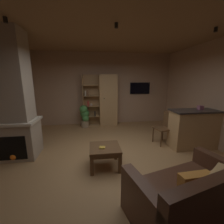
% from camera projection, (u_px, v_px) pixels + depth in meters
% --- Properties ---
extents(floor, '(5.64, 5.91, 0.02)m').
position_uv_depth(floor, '(114.00, 159.00, 3.45)').
color(floor, '#A37A4C').
rests_on(floor, ground).
extents(wall_back, '(5.76, 0.06, 2.90)m').
position_uv_depth(wall_back, '(103.00, 89.00, 6.02)').
color(wall_back, tan).
rests_on(wall_back, ground).
extents(ceiling, '(5.64, 5.91, 0.02)m').
position_uv_depth(ceiling, '(115.00, 23.00, 2.82)').
color(ceiling, '#8E6B47').
extents(window_pane_back, '(0.77, 0.01, 0.80)m').
position_uv_depth(window_pane_back, '(93.00, 93.00, 5.96)').
color(window_pane_back, white).
extents(stone_fireplace, '(0.95, 0.77, 2.90)m').
position_uv_depth(stone_fireplace, '(13.00, 103.00, 3.31)').
color(stone_fireplace, tan).
rests_on(stone_fireplace, ground).
extents(bookshelf_cabinet, '(1.36, 0.41, 2.04)m').
position_uv_depth(bookshelf_cabinet, '(106.00, 101.00, 5.86)').
color(bookshelf_cabinet, tan).
rests_on(bookshelf_cabinet, ground).
extents(kitchen_bar_counter, '(1.55, 0.58, 1.05)m').
position_uv_depth(kitchen_bar_counter, '(198.00, 129.00, 3.97)').
color(kitchen_bar_counter, tan).
rests_on(kitchen_bar_counter, ground).
extents(tissue_box, '(0.12, 0.12, 0.11)m').
position_uv_depth(tissue_box, '(200.00, 108.00, 3.89)').
color(tissue_box, '#995972').
rests_on(tissue_box, kitchen_bar_counter).
extents(leather_couch, '(1.73, 1.25, 0.84)m').
position_uv_depth(leather_couch, '(190.00, 197.00, 1.93)').
color(leather_couch, '#4C2D1E').
rests_on(leather_couch, ground).
extents(coffee_table, '(0.63, 0.60, 0.46)m').
position_uv_depth(coffee_table, '(105.00, 151.00, 3.07)').
color(coffee_table, brown).
rests_on(coffee_table, ground).
extents(table_book_0, '(0.13, 0.12, 0.02)m').
position_uv_depth(table_book_0, '(102.00, 147.00, 2.98)').
color(table_book_0, gold).
rests_on(table_book_0, coffee_table).
extents(dining_chair, '(0.51, 0.51, 0.92)m').
position_uv_depth(dining_chair, '(165.00, 126.00, 4.20)').
color(dining_chair, brown).
rests_on(dining_chair, ground).
extents(potted_floor_plant, '(0.37, 0.39, 0.87)m').
position_uv_depth(potted_floor_plant, '(85.00, 115.00, 5.70)').
color(potted_floor_plant, '#9E896B').
rests_on(potted_floor_plant, ground).
extents(wall_mounted_tv, '(0.85, 0.06, 0.48)m').
position_uv_depth(wall_mounted_tv, '(140.00, 88.00, 6.16)').
color(wall_mounted_tv, black).
extents(track_light_spot_0, '(0.07, 0.07, 0.09)m').
position_uv_depth(track_light_spot_0, '(5.00, 20.00, 2.46)').
color(track_light_spot_0, black).
extents(track_light_spot_1, '(0.07, 0.07, 0.09)m').
position_uv_depth(track_light_spot_1, '(116.00, 25.00, 2.71)').
color(track_light_spot_1, black).
extents(track_light_spot_2, '(0.07, 0.07, 0.09)m').
position_uv_depth(track_light_spot_2, '(216.00, 30.00, 2.93)').
color(track_light_spot_2, black).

